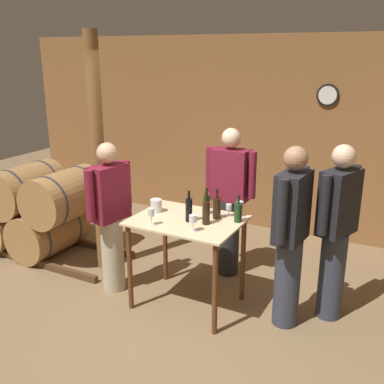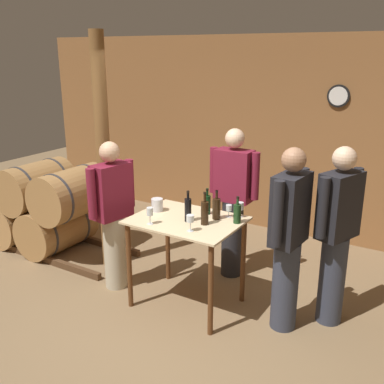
% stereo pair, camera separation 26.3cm
% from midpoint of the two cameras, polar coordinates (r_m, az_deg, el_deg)
% --- Properties ---
extents(ground_plane, '(14.00, 14.00, 0.00)m').
position_cam_midpoint_polar(ground_plane, '(4.31, -5.65, -17.79)').
color(ground_plane, brown).
extents(back_wall, '(8.40, 0.08, 2.70)m').
position_cam_midpoint_polar(back_wall, '(6.33, 9.09, 7.00)').
color(back_wall, brown).
rests_on(back_wall, ground_plane).
extents(barrel_rack, '(2.71, 0.90, 1.13)m').
position_cam_midpoint_polar(barrel_rack, '(6.06, -20.23, -2.23)').
color(barrel_rack, '#4C331E').
rests_on(barrel_rack, ground_plane).
extents(tasting_table, '(1.04, 0.79, 0.92)m').
position_cam_midpoint_polar(tasting_table, '(4.41, -2.32, -5.61)').
color(tasting_table, beige).
rests_on(tasting_table, ground_plane).
extents(wooden_post, '(0.16, 0.16, 2.70)m').
position_cam_midpoint_polar(wooden_post, '(5.17, -13.31, 4.39)').
color(wooden_post, brown).
rests_on(wooden_post, ground_plane).
extents(wine_bottle_far_left, '(0.07, 0.07, 0.30)m').
position_cam_midpoint_polar(wine_bottle_far_left, '(4.26, -2.17, -2.22)').
color(wine_bottle_far_left, black).
rests_on(wine_bottle_far_left, tasting_table).
extents(wine_bottle_left, '(0.07, 0.07, 0.27)m').
position_cam_midpoint_polar(wine_bottle_left, '(4.46, 0.18, -1.52)').
color(wine_bottle_left, black).
rests_on(wine_bottle_left, tasting_table).
extents(wine_bottle_center, '(0.07, 0.07, 0.32)m').
position_cam_midpoint_polar(wine_bottle_center, '(4.19, 0.01, -2.56)').
color(wine_bottle_center, black).
rests_on(wine_bottle_center, tasting_table).
extents(wine_bottle_right, '(0.08, 0.08, 0.29)m').
position_cam_midpoint_polar(wine_bottle_right, '(4.34, 1.43, -2.01)').
color(wine_bottle_right, black).
rests_on(wine_bottle_right, tasting_table).
extents(wine_bottle_far_right, '(0.07, 0.07, 0.26)m').
position_cam_midpoint_polar(wine_bottle_far_right, '(4.26, 4.12, -2.56)').
color(wine_bottle_far_right, '#193819').
rests_on(wine_bottle_far_right, tasting_table).
extents(wine_glass_near_left, '(0.06, 0.06, 0.16)m').
position_cam_midpoint_polar(wine_glass_near_left, '(4.20, -7.00, -2.69)').
color(wine_glass_near_left, silver).
rests_on(wine_glass_near_left, tasting_table).
extents(wine_glass_near_center, '(0.07, 0.07, 0.15)m').
position_cam_midpoint_polar(wine_glass_near_center, '(4.03, -1.75, -3.48)').
color(wine_glass_near_center, silver).
rests_on(wine_glass_near_center, tasting_table).
extents(wine_glass_near_right, '(0.06, 0.06, 0.12)m').
position_cam_midpoint_polar(wine_glass_near_right, '(4.41, 2.98, -2.02)').
color(wine_glass_near_right, silver).
rests_on(wine_glass_near_right, tasting_table).
extents(wine_glass_far_side, '(0.07, 0.07, 0.15)m').
position_cam_midpoint_polar(wine_glass_far_side, '(4.41, 4.43, -1.74)').
color(wine_glass_far_side, silver).
rests_on(wine_glass_far_side, tasting_table).
extents(ice_bucket, '(0.12, 0.12, 0.13)m').
position_cam_midpoint_polar(ice_bucket, '(4.55, -6.23, -1.74)').
color(ice_bucket, silver).
rests_on(ice_bucket, tasting_table).
extents(person_host, '(0.29, 0.58, 1.61)m').
position_cam_midpoint_polar(person_host, '(4.77, -11.88, -2.89)').
color(person_host, '#B7AD93').
rests_on(person_host, ground_plane).
extents(person_visitor_with_scarf, '(0.25, 0.59, 1.72)m').
position_cam_midpoint_polar(person_visitor_with_scarf, '(4.10, 10.60, -5.36)').
color(person_visitor_with_scarf, '#333847').
rests_on(person_visitor_with_scarf, ground_plane).
extents(person_visitor_bearded, '(0.34, 0.56, 1.70)m').
position_cam_midpoint_polar(person_visitor_bearded, '(4.32, 16.20, -4.66)').
color(person_visitor_bearded, '#333847').
rests_on(person_visitor_bearded, ground_plane).
extents(person_visitor_near_door, '(0.59, 0.24, 1.70)m').
position_cam_midpoint_polar(person_visitor_near_door, '(5.00, 3.31, -0.98)').
color(person_visitor_near_door, '#232328').
rests_on(person_visitor_near_door, ground_plane).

